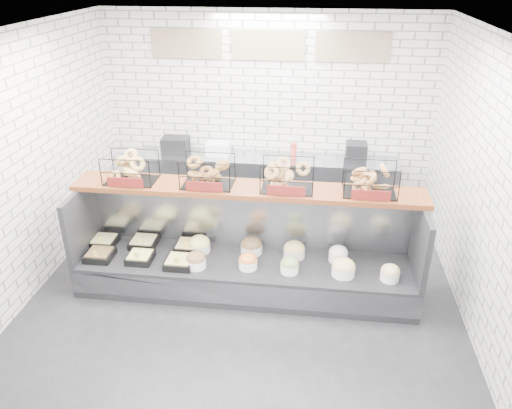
# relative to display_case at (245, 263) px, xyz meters

# --- Properties ---
(ground) EXTENTS (5.50, 5.50, 0.00)m
(ground) POSITION_rel_display_case_xyz_m (0.01, -0.34, -0.33)
(ground) COLOR black
(ground) RESTS_ON ground
(room_shell) EXTENTS (5.02, 5.51, 3.01)m
(room_shell) POSITION_rel_display_case_xyz_m (0.01, 0.26, 1.73)
(room_shell) COLOR silver
(room_shell) RESTS_ON ground
(display_case) EXTENTS (4.00, 0.90, 1.20)m
(display_case) POSITION_rel_display_case_xyz_m (0.00, 0.00, 0.00)
(display_case) COLOR black
(display_case) RESTS_ON ground
(bagel_shelf) EXTENTS (4.10, 0.50, 0.40)m
(bagel_shelf) POSITION_rel_display_case_xyz_m (0.01, 0.17, 1.06)
(bagel_shelf) COLOR #502311
(bagel_shelf) RESTS_ON display_case
(prep_counter) EXTENTS (4.00, 0.60, 1.20)m
(prep_counter) POSITION_rel_display_case_xyz_m (0.00, 2.09, 0.14)
(prep_counter) COLOR #93969B
(prep_counter) RESTS_ON ground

